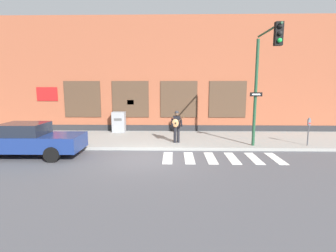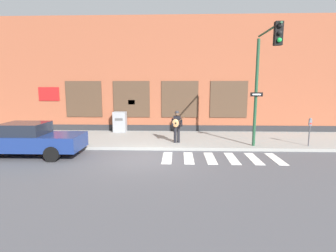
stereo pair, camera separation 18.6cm
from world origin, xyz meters
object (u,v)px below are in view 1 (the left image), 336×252
object	(u,v)px
busker	(176,125)
traffic_light	(264,70)
red_car	(30,140)
utility_box	(119,122)
parking_meter	(309,127)

from	to	relation	value
busker	traffic_light	bearing A→B (deg)	-22.67
red_car	busker	world-z (taller)	busker
busker	red_car	bearing A→B (deg)	-160.75
traffic_light	utility_box	bearing A→B (deg)	147.78
traffic_light	parking_meter	world-z (taller)	traffic_light
parking_meter	utility_box	world-z (taller)	parking_meter
red_car	busker	xyz separation A→B (m)	(6.65, 2.32, 0.36)
red_car	utility_box	bearing A→B (deg)	62.24
red_car	utility_box	world-z (taller)	red_car
red_car	traffic_light	bearing A→B (deg)	3.77
red_car	traffic_light	world-z (taller)	traffic_light
red_car	parking_meter	size ratio (longest dim) A/B	3.21
busker	parking_meter	distance (m)	6.70
traffic_light	parking_meter	distance (m)	4.10
red_car	utility_box	size ratio (longest dim) A/B	3.49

